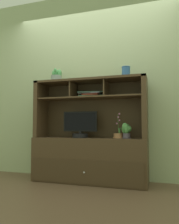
% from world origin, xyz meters
% --- Properties ---
extents(floor_plane, '(6.00, 6.00, 0.02)m').
position_xyz_m(floor_plane, '(0.00, 0.00, -0.01)').
color(floor_plane, brown).
rests_on(floor_plane, ground).
extents(back_wall, '(6.00, 0.02, 2.80)m').
position_xyz_m(back_wall, '(0.00, 0.24, 1.40)').
color(back_wall, '#A4B485').
rests_on(back_wall, ground).
extents(media_console, '(1.55, 0.46, 1.39)m').
position_xyz_m(media_console, '(0.00, 0.01, 0.44)').
color(media_console, '#45321F').
rests_on(media_console, ground).
extents(tv_monitor, '(0.48, 0.21, 0.36)m').
position_xyz_m(tv_monitor, '(-0.12, -0.03, 0.75)').
color(tv_monitor, black).
rests_on(tv_monitor, media_console).
extents(potted_orchid, '(0.14, 0.14, 0.33)m').
position_xyz_m(potted_orchid, '(0.39, 0.01, 0.64)').
color(potted_orchid, '#AC7247').
rests_on(potted_orchid, media_console).
extents(potted_fern, '(0.13, 0.12, 0.20)m').
position_xyz_m(potted_fern, '(0.51, -0.03, 0.70)').
color(potted_fern, '#4F4754').
rests_on(potted_fern, media_console).
extents(magazine_stack_left, '(0.40, 0.26, 0.07)m').
position_xyz_m(magazine_stack_left, '(0.01, 0.04, 1.19)').
color(magazine_stack_left, gold).
rests_on(magazine_stack_left, media_console).
extents(potted_succulent, '(0.17, 0.17, 0.19)m').
position_xyz_m(potted_succulent, '(-0.50, -0.01, 1.46)').
color(potted_succulent, gray).
rests_on(potted_succulent, media_console).
extents(ceramic_vase, '(0.11, 0.11, 0.15)m').
position_xyz_m(ceramic_vase, '(0.50, 0.02, 1.47)').
color(ceramic_vase, '#305E92').
rests_on(ceramic_vase, media_console).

